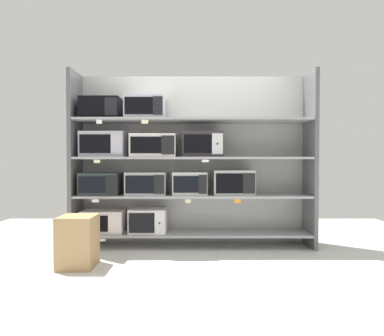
% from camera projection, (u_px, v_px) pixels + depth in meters
% --- Properties ---
extents(ground, '(6.96, 6.00, 0.02)m').
position_uv_depth(ground, '(192.00, 274.00, 3.21)').
color(ground, silver).
extents(back_panel, '(3.16, 0.04, 2.24)m').
position_uv_depth(back_panel, '(192.00, 160.00, 4.43)').
color(back_panel, '#B2B2AD').
rests_on(back_panel, ground).
extents(upright_left, '(0.05, 0.45, 2.24)m').
position_uv_depth(upright_left, '(74.00, 160.00, 4.18)').
color(upright_left, '#5B5B5E').
rests_on(upright_left, ground).
extents(upright_right, '(0.05, 0.45, 2.24)m').
position_uv_depth(upright_right, '(309.00, 160.00, 4.19)').
color(upright_right, '#5B5B5E').
rests_on(upright_right, ground).
extents(shelf_0, '(2.96, 0.45, 0.03)m').
position_uv_depth(shelf_0, '(192.00, 233.00, 4.20)').
color(shelf_0, '#99999E').
rests_on(shelf_0, ground).
extents(microwave_0, '(0.54, 0.34, 0.28)m').
position_uv_depth(microwave_0, '(103.00, 221.00, 4.19)').
color(microwave_0, silver).
rests_on(microwave_0, shelf_0).
extents(microwave_1, '(0.47, 0.39, 0.30)m').
position_uv_depth(microwave_1, '(147.00, 220.00, 4.20)').
color(microwave_1, silver).
rests_on(microwave_1, shelf_0).
extents(price_tag_0, '(0.09, 0.00, 0.03)m').
position_uv_depth(price_tag_0, '(101.00, 240.00, 3.97)').
color(price_tag_0, white).
extents(shelf_1, '(2.96, 0.45, 0.03)m').
position_uv_depth(shelf_1, '(192.00, 196.00, 4.19)').
color(shelf_1, '#99999E').
extents(microwave_2, '(0.49, 0.41, 0.28)m').
position_uv_depth(microwave_2, '(101.00, 184.00, 4.18)').
color(microwave_2, '#2A3232').
rests_on(microwave_2, shelf_1).
extents(microwave_3, '(0.51, 0.43, 0.29)m').
position_uv_depth(microwave_3, '(146.00, 183.00, 4.19)').
color(microwave_3, '#A1A5A6').
rests_on(microwave_3, shelf_1).
extents(microwave_4, '(0.44, 0.41, 0.29)m').
position_uv_depth(microwave_4, '(189.00, 183.00, 4.19)').
color(microwave_4, '#B5B9B9').
rests_on(microwave_4, shelf_1).
extents(microwave_5, '(0.51, 0.39, 0.31)m').
position_uv_depth(microwave_5, '(232.00, 182.00, 4.19)').
color(microwave_5, '#B5B8B5').
rests_on(microwave_5, shelf_1).
extents(price_tag_1, '(0.09, 0.00, 0.04)m').
position_uv_depth(price_tag_1, '(95.00, 201.00, 3.96)').
color(price_tag_1, white).
extents(price_tag_2, '(0.07, 0.00, 0.04)m').
position_uv_depth(price_tag_2, '(187.00, 201.00, 3.96)').
color(price_tag_2, beige).
extents(price_tag_3, '(0.08, 0.00, 0.05)m').
position_uv_depth(price_tag_3, '(237.00, 201.00, 3.97)').
color(price_tag_3, orange).
extents(shelf_2, '(2.96, 0.45, 0.03)m').
position_uv_depth(shelf_2, '(192.00, 158.00, 4.18)').
color(shelf_2, '#99999E').
extents(microwave_6, '(0.55, 0.34, 0.32)m').
position_uv_depth(microwave_6, '(103.00, 144.00, 4.17)').
color(microwave_6, '#B5B2C3').
rests_on(microwave_6, shelf_2).
extents(microwave_7, '(0.57, 0.42, 0.29)m').
position_uv_depth(microwave_7, '(153.00, 146.00, 4.17)').
color(microwave_7, silver).
rests_on(microwave_7, shelf_2).
extents(microwave_8, '(0.51, 0.35, 0.32)m').
position_uv_depth(microwave_8, '(202.00, 144.00, 4.18)').
color(microwave_8, '#322C32').
rests_on(microwave_8, shelf_2).
extents(price_tag_4, '(0.08, 0.00, 0.04)m').
position_uv_depth(price_tag_4, '(96.00, 161.00, 3.95)').
color(price_tag_4, beige).
extents(price_tag_5, '(0.08, 0.00, 0.03)m').
position_uv_depth(price_tag_5, '(205.00, 161.00, 3.95)').
color(price_tag_5, white).
extents(shelf_3, '(2.96, 0.45, 0.03)m').
position_uv_depth(shelf_3, '(192.00, 120.00, 4.17)').
color(shelf_3, '#99999E').
extents(microwave_9, '(0.50, 0.35, 0.27)m').
position_uv_depth(microwave_9, '(100.00, 109.00, 4.16)').
color(microwave_9, black).
rests_on(microwave_9, shelf_3).
extents(microwave_10, '(0.49, 0.41, 0.28)m').
position_uv_depth(microwave_10, '(145.00, 108.00, 4.16)').
color(microwave_10, '#B1B6C0').
rests_on(microwave_10, shelf_3).
extents(price_tag_6, '(0.07, 0.00, 0.05)m').
position_uv_depth(price_tag_6, '(98.00, 122.00, 3.94)').
color(price_tag_6, white).
extents(price_tag_7, '(0.08, 0.00, 0.05)m').
position_uv_depth(price_tag_7, '(144.00, 122.00, 3.94)').
color(price_tag_7, beige).
extents(shipping_carton, '(0.36, 0.36, 0.53)m').
position_uv_depth(shipping_carton, '(77.00, 241.00, 3.39)').
color(shipping_carton, tan).
rests_on(shipping_carton, ground).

